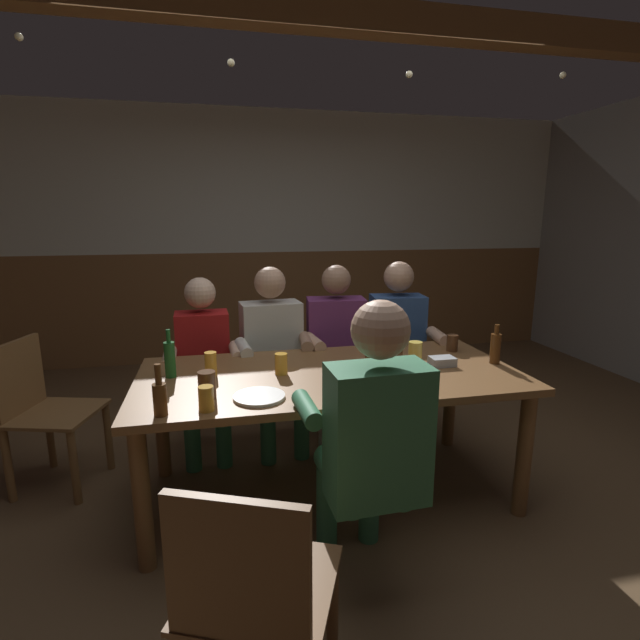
% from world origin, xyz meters
% --- Properties ---
extents(ground_plane, '(8.01, 8.01, 0.00)m').
position_xyz_m(ground_plane, '(0.00, 0.00, 0.00)').
color(ground_plane, brown).
extents(back_wall_upper, '(6.68, 0.12, 1.47)m').
position_xyz_m(back_wall_upper, '(0.00, 2.91, 1.92)').
color(back_wall_upper, beige).
extents(back_wall_wainscot, '(6.68, 0.12, 1.18)m').
position_xyz_m(back_wall_wainscot, '(0.00, 2.91, 0.59)').
color(back_wall_wainscot, brown).
rests_on(back_wall_wainscot, ground_plane).
extents(ceiling_beam, '(6.01, 0.14, 0.16)m').
position_xyz_m(ceiling_beam, '(0.00, 0.27, 2.57)').
color(ceiling_beam, brown).
extents(dining_table, '(2.07, 0.98, 0.73)m').
position_xyz_m(dining_table, '(0.00, 0.05, 0.65)').
color(dining_table, brown).
rests_on(dining_table, ground_plane).
extents(person_0, '(0.50, 0.53, 1.17)m').
position_xyz_m(person_0, '(-0.69, 0.76, 0.65)').
color(person_0, '#AD1919').
rests_on(person_0, ground_plane).
extents(person_1, '(0.57, 0.56, 1.23)m').
position_xyz_m(person_1, '(-0.23, 0.77, 0.68)').
color(person_1, silver).
rests_on(person_1, ground_plane).
extents(person_2, '(0.57, 0.57, 1.24)m').
position_xyz_m(person_2, '(0.22, 0.77, 0.68)').
color(person_2, '#6B2D66').
rests_on(person_2, ground_plane).
extents(person_3, '(0.55, 0.57, 1.25)m').
position_xyz_m(person_3, '(0.69, 0.77, 0.69)').
color(person_3, '#2D4C84').
rests_on(person_3, ground_plane).
extents(person_4, '(0.54, 0.52, 1.27)m').
position_xyz_m(person_4, '(-0.00, -0.68, 0.70)').
color(person_4, '#33724C').
rests_on(person_4, ground_plane).
extents(chair_empty_near_right, '(0.54, 0.54, 0.88)m').
position_xyz_m(chair_empty_near_right, '(-1.61, 0.50, 0.48)').
color(chair_empty_near_right, brown).
rests_on(chair_empty_near_right, ground_plane).
extents(chair_empty_near_left, '(0.58, 0.58, 0.88)m').
position_xyz_m(chair_empty_near_left, '(-0.52, -1.18, 0.48)').
color(chair_empty_near_left, brown).
rests_on(chair_empty_near_left, ground_plane).
extents(table_candle, '(0.04, 0.04, 0.08)m').
position_xyz_m(table_candle, '(0.48, 0.30, 0.77)').
color(table_candle, '#F9E08C').
rests_on(table_candle, dining_table).
extents(condiment_caddy, '(0.14, 0.10, 0.05)m').
position_xyz_m(condiment_caddy, '(0.65, 0.02, 0.76)').
color(condiment_caddy, '#B2B7BC').
rests_on(condiment_caddy, dining_table).
extents(plate_0, '(0.25, 0.25, 0.01)m').
position_xyz_m(plate_0, '(-0.42, -0.25, 0.74)').
color(plate_0, white).
rests_on(plate_0, dining_table).
extents(plate_1, '(0.20, 0.20, 0.01)m').
position_xyz_m(plate_1, '(0.28, -0.08, 0.74)').
color(plate_1, white).
rests_on(plate_1, dining_table).
extents(bottle_0, '(0.06, 0.06, 0.23)m').
position_xyz_m(bottle_0, '(0.97, -0.00, 0.83)').
color(bottle_0, '#593314').
rests_on(bottle_0, dining_table).
extents(bottle_1, '(0.06, 0.06, 0.26)m').
position_xyz_m(bottle_1, '(-0.85, 0.15, 0.84)').
color(bottle_1, '#195923').
rests_on(bottle_1, dining_table).
extents(bottle_2, '(0.06, 0.06, 0.23)m').
position_xyz_m(bottle_2, '(-0.85, -0.36, 0.82)').
color(bottle_2, '#593314').
rests_on(bottle_2, dining_table).
extents(pint_glass_0, '(0.07, 0.07, 0.12)m').
position_xyz_m(pint_glass_0, '(-0.27, 0.07, 0.79)').
color(pint_glass_0, gold).
rests_on(pint_glass_0, dining_table).
extents(pint_glass_1, '(0.07, 0.07, 0.11)m').
position_xyz_m(pint_glass_1, '(0.85, 0.29, 0.79)').
color(pint_glass_1, '#4C2D19').
rests_on(pint_glass_1, dining_table).
extents(pint_glass_2, '(0.06, 0.06, 0.11)m').
position_xyz_m(pint_glass_2, '(0.36, -0.30, 0.79)').
color(pint_glass_2, white).
rests_on(pint_glass_2, dining_table).
extents(pint_glass_3, '(0.08, 0.08, 0.11)m').
position_xyz_m(pint_glass_3, '(0.55, 0.16, 0.79)').
color(pint_glass_3, '#E5C64C').
rests_on(pint_glass_3, dining_table).
extents(pint_glass_4, '(0.06, 0.06, 0.13)m').
position_xyz_m(pint_glass_4, '(-0.64, 0.13, 0.80)').
color(pint_glass_4, gold).
rests_on(pint_glass_4, dining_table).
extents(pint_glass_5, '(0.08, 0.08, 0.13)m').
position_xyz_m(pint_glass_5, '(-0.65, -0.20, 0.80)').
color(pint_glass_5, '#4C2D19').
rests_on(pint_glass_5, dining_table).
extents(pint_glass_6, '(0.08, 0.08, 0.11)m').
position_xyz_m(pint_glass_6, '(0.28, 0.16, 0.79)').
color(pint_glass_6, '#4C2D19').
rests_on(pint_glass_6, dining_table).
extents(pint_glass_7, '(0.07, 0.07, 0.11)m').
position_xyz_m(pint_glass_7, '(-0.65, -0.35, 0.79)').
color(pint_glass_7, gold).
rests_on(pint_glass_7, dining_table).
extents(pint_glass_8, '(0.06, 0.06, 0.10)m').
position_xyz_m(pint_glass_8, '(0.41, 0.10, 0.78)').
color(pint_glass_8, '#4C2D19').
rests_on(pint_glass_8, dining_table).
extents(string_lights, '(4.71, 0.04, 0.18)m').
position_xyz_m(string_lights, '(0.00, 0.22, 2.37)').
color(string_lights, '#F9EAB2').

